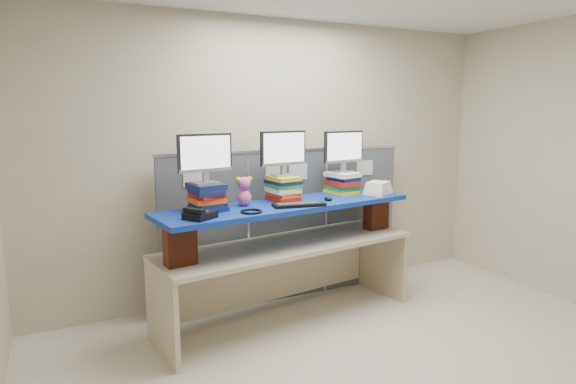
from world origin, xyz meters
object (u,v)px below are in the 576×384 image
monitor_right (344,149)px  desk_phone (199,214)px  blue_board (288,206)px  keyboard (299,205)px  monitor_left (205,155)px  desk (288,259)px  monitor_center (283,151)px

monitor_right → desk_phone: monitor_right is taller
blue_board → keyboard: size_ratio=5.07×
monitor_left → blue_board: bearing=-9.3°
monitor_left → keyboard: monitor_left is taller
desk → keyboard: 0.55m
monitor_left → monitor_center: 0.75m
monitor_right → keyboard: monitor_right is taller
monitor_right → blue_board: bearing=-170.8°
monitor_right → desk_phone: (-1.58, -0.47, -0.41)m
monitor_left → monitor_right: size_ratio=1.00×
keyboard → monitor_left: bearing=175.6°
desk → desk_phone: 1.06m
monitor_center → desk_phone: monitor_center is taller
blue_board → monitor_right: 0.87m
monitor_center → desk_phone: (-0.89, -0.38, -0.42)m
desk → monitor_center: monitor_center is taller
desk → monitor_right: bearing=9.2°
monitor_center → keyboard: size_ratio=0.99×
monitor_right → monitor_center: bearing=180.0°
blue_board → monitor_center: 0.49m
monitor_center → desk_phone: size_ratio=1.69×
monitor_left → monitor_right: monitor_left is taller
monitor_left → monitor_right: 1.46m
desk_phone → desk: bearing=-15.6°
monitor_center → keyboard: monitor_center is taller
blue_board → monitor_center: monitor_center is taller
monitor_right → keyboard: 0.89m
desk_phone → monitor_right: bearing=-15.3°
blue_board → monitor_right: monitor_right is taller
desk → blue_board: size_ratio=1.04×
blue_board → keyboard: 0.17m
desk → monitor_left: 1.21m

